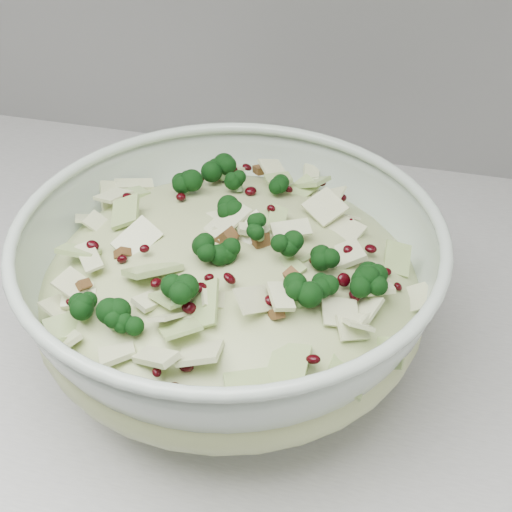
% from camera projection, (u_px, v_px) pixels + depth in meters
% --- Properties ---
extents(counter, '(3.60, 0.60, 0.90)m').
position_uv_depth(counter, '(3.00, 481.00, 1.04)').
color(counter, '#B6B7B1').
rests_on(counter, floor).
extents(mixing_bowl, '(0.34, 0.34, 0.14)m').
position_uv_depth(mixing_bowl, '(231.00, 290.00, 0.58)').
color(mixing_bowl, '#B4C6B4').
rests_on(mixing_bowl, counter).
extents(salad, '(0.33, 0.33, 0.14)m').
position_uv_depth(salad, '(230.00, 269.00, 0.57)').
color(salad, '#A3AF77').
rests_on(salad, mixing_bowl).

